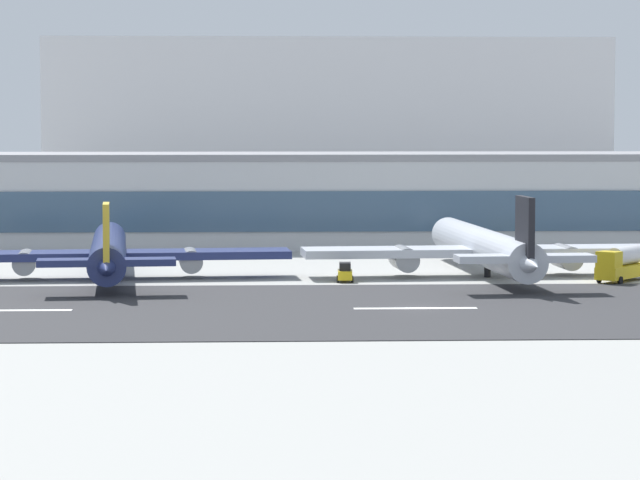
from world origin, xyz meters
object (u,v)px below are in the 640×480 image
at_px(airliner_gold_tail_gate_1, 108,253).
at_px(service_fuel_truck_1, 621,264).
at_px(distant_hotel_block, 327,121).
at_px(airliner_black_tail_gate_2, 487,249).
at_px(service_baggage_tug_2, 345,273).
at_px(terminal_building, 292,200).

relative_size(airliner_gold_tail_gate_1, service_fuel_truck_1, 5.63).
xyz_separation_m(distant_hotel_block, airliner_black_tail_gate_2, (10.57, -170.30, -14.90)).
relative_size(service_fuel_truck_1, service_baggage_tug_2, 2.52).
bearing_deg(service_fuel_truck_1, service_baggage_tug_2, -52.86).
distance_m(airliner_black_tail_gate_2, service_baggage_tug_2, 17.68).
relative_size(terminal_building, service_baggage_tug_2, 53.33).
distance_m(airliner_gold_tail_gate_1, service_fuel_truck_1, 58.54).
relative_size(airliner_black_tail_gate_2, service_baggage_tug_2, 15.04).
bearing_deg(airliner_gold_tail_gate_1, terminal_building, -30.09).
height_order(terminal_building, service_fuel_truck_1, terminal_building).
distance_m(terminal_building, distant_hotel_block, 125.37).
bearing_deg(service_baggage_tug_2, distant_hotel_block, 0.89).
distance_m(terminal_building, airliner_black_tail_gate_2, 50.86).
xyz_separation_m(airliner_gold_tail_gate_1, airliner_black_tail_gate_2, (43.88, 1.24, 0.19)).
bearing_deg(service_fuel_truck_1, distant_hotel_block, -132.98).
height_order(distant_hotel_block, airliner_black_tail_gate_2, distant_hotel_block).
relative_size(distant_hotel_block, service_fuel_truck_1, 15.11).
height_order(airliner_gold_tail_gate_1, airliner_black_tail_gate_2, airliner_black_tail_gate_2).
relative_size(distant_hotel_block, airliner_gold_tail_gate_1, 2.68).
height_order(terminal_building, airliner_gold_tail_gate_1, terminal_building).
xyz_separation_m(terminal_building, airliner_black_tail_gate_2, (21.56, -45.94, -3.48)).
relative_size(terminal_building, airliner_gold_tail_gate_1, 3.76).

